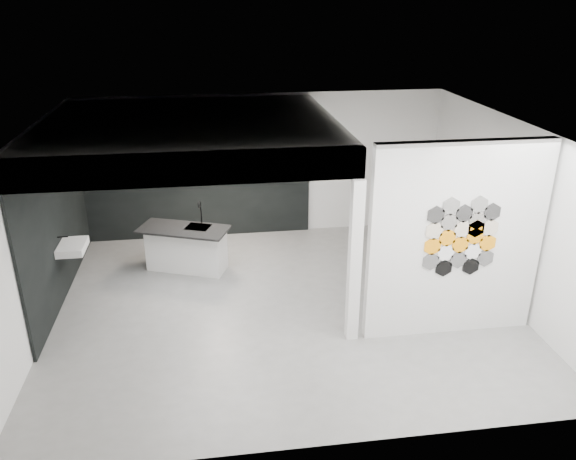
# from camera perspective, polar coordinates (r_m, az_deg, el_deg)

# --- Properties ---
(floor) EXTENTS (7.00, 6.00, 0.01)m
(floor) POSITION_cam_1_polar(r_m,az_deg,el_deg) (8.88, -0.37, -7.67)
(floor) COLOR slate
(partition_panel) EXTENTS (2.45, 0.15, 2.80)m
(partition_panel) POSITION_cam_1_polar(r_m,az_deg,el_deg) (7.96, 16.69, -1.11)
(partition_panel) COLOR silver
(partition_panel) RESTS_ON floor
(bay_clad_back) EXTENTS (4.40, 0.04, 2.35)m
(bay_clad_back) POSITION_cam_1_polar(r_m,az_deg,el_deg) (11.06, -9.20, 5.06)
(bay_clad_back) COLOR black
(bay_clad_back) RESTS_ON floor
(bay_clad_left) EXTENTS (0.04, 4.00, 2.35)m
(bay_clad_left) POSITION_cam_1_polar(r_m,az_deg,el_deg) (9.52, -22.43, 0.58)
(bay_clad_left) COLOR black
(bay_clad_left) RESTS_ON floor
(bulkhead) EXTENTS (4.40, 4.00, 0.40)m
(bulkhead) POSITION_cam_1_polar(r_m,az_deg,el_deg) (8.80, -9.85, 9.70)
(bulkhead) COLOR silver
(bulkhead) RESTS_ON corner_column
(corner_column) EXTENTS (0.16, 0.16, 2.35)m
(corner_column) POSITION_cam_1_polar(r_m,az_deg,el_deg) (7.60, 6.78, -3.31)
(corner_column) COLOR silver
(corner_column) RESTS_ON floor
(fascia_beam) EXTENTS (4.40, 0.16, 0.40)m
(fascia_beam) POSITION_cam_1_polar(r_m,az_deg,el_deg) (6.94, -10.13, 6.14)
(fascia_beam) COLOR silver
(fascia_beam) RESTS_ON corner_column
(wall_basin) EXTENTS (0.40, 0.60, 0.12)m
(wall_basin) POSITION_cam_1_polar(r_m,az_deg,el_deg) (9.41, -21.05, -1.62)
(wall_basin) COLOR silver
(wall_basin) RESTS_ON bay_clad_left
(display_shelf) EXTENTS (3.00, 0.15, 0.04)m
(display_shelf) POSITION_cam_1_polar(r_m,az_deg,el_deg) (10.92, -8.72, 5.54)
(display_shelf) COLOR black
(display_shelf) RESTS_ON bay_clad_back
(kitchen_island) EXTENTS (1.66, 1.18, 1.23)m
(kitchen_island) POSITION_cam_1_polar(r_m,az_deg,el_deg) (9.97, -10.28, -1.76)
(kitchen_island) COLOR silver
(kitchen_island) RESTS_ON floor
(stockpot) EXTENTS (0.25, 0.25, 0.16)m
(stockpot) POSITION_cam_1_polar(r_m,az_deg,el_deg) (10.98, -15.08, 5.65)
(stockpot) COLOR black
(stockpot) RESTS_ON display_shelf
(kettle) EXTENTS (0.17, 0.17, 0.13)m
(kettle) POSITION_cam_1_polar(r_m,az_deg,el_deg) (10.91, -4.96, 6.17)
(kettle) COLOR black
(kettle) RESTS_ON display_shelf
(glass_bowl) EXTENTS (0.15, 0.15, 0.09)m
(glass_bowl) POSITION_cam_1_polar(r_m,az_deg,el_deg) (10.97, -1.64, 6.22)
(glass_bowl) COLOR gray
(glass_bowl) RESTS_ON display_shelf
(glass_vase) EXTENTS (0.13, 0.13, 0.15)m
(glass_vase) POSITION_cam_1_polar(r_m,az_deg,el_deg) (10.96, -1.64, 6.39)
(glass_vase) COLOR gray
(glass_vase) RESTS_ON display_shelf
(bottle_dark) EXTENTS (0.07, 0.07, 0.18)m
(bottle_dark) POSITION_cam_1_polar(r_m,az_deg,el_deg) (10.90, -9.55, 6.05)
(bottle_dark) COLOR black
(bottle_dark) RESTS_ON display_shelf
(utensil_cup) EXTENTS (0.09, 0.09, 0.09)m
(utensil_cup) POSITION_cam_1_polar(r_m,az_deg,el_deg) (10.97, -14.16, 5.54)
(utensil_cup) COLOR black
(utensil_cup) RESTS_ON display_shelf
(hex_tile_cluster) EXTENTS (1.04, 0.02, 1.16)m
(hex_tile_cluster) POSITION_cam_1_polar(r_m,az_deg,el_deg) (7.87, 17.25, -0.65)
(hex_tile_cluster) COLOR black
(hex_tile_cluster) RESTS_ON partition_panel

